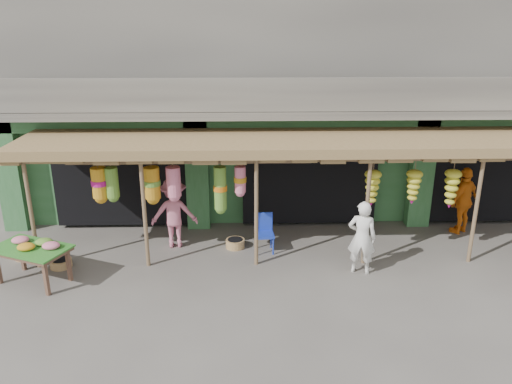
{
  "coord_description": "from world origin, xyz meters",
  "views": [
    {
      "loc": [
        -1.8,
        -10.62,
        5.39
      ],
      "look_at": [
        -1.47,
        1.0,
        1.36
      ],
      "focal_mm": 35.0,
      "sensor_mm": 36.0,
      "label": 1
    }
  ],
  "objects_px": {
    "person_vendor": "(464,200)",
    "person_shopper": "(174,213)",
    "blue_chair": "(264,230)",
    "person_front": "(362,238)",
    "flower_table": "(32,249)"
  },
  "relations": [
    {
      "from": "blue_chair",
      "to": "person_vendor",
      "type": "bearing_deg",
      "value": 5.24
    },
    {
      "from": "flower_table",
      "to": "blue_chair",
      "type": "height_order",
      "value": "flower_table"
    },
    {
      "from": "flower_table",
      "to": "person_vendor",
      "type": "xyz_separation_m",
      "value": [
        10.29,
        2.37,
        0.13
      ]
    },
    {
      "from": "person_front",
      "to": "person_vendor",
      "type": "bearing_deg",
      "value": -129.0
    },
    {
      "from": "flower_table",
      "to": "person_shopper",
      "type": "relative_size",
      "value": 1.04
    },
    {
      "from": "flower_table",
      "to": "person_vendor",
      "type": "distance_m",
      "value": 10.56
    },
    {
      "from": "blue_chair",
      "to": "person_shopper",
      "type": "height_order",
      "value": "person_shopper"
    },
    {
      "from": "person_vendor",
      "to": "person_shopper",
      "type": "xyz_separation_m",
      "value": [
        -7.5,
        -0.64,
        -0.01
      ]
    },
    {
      "from": "person_shopper",
      "to": "flower_table",
      "type": "bearing_deg",
      "value": 28.54
    },
    {
      "from": "person_shopper",
      "to": "person_vendor",
      "type": "bearing_deg",
      "value": -178.42
    },
    {
      "from": "person_front",
      "to": "person_shopper",
      "type": "height_order",
      "value": "person_shopper"
    },
    {
      "from": "flower_table",
      "to": "person_vendor",
      "type": "relative_size",
      "value": 1.02
    },
    {
      "from": "person_vendor",
      "to": "person_shopper",
      "type": "height_order",
      "value": "person_vendor"
    },
    {
      "from": "person_shopper",
      "to": "person_front",
      "type": "bearing_deg",
      "value": 157.43
    },
    {
      "from": "flower_table",
      "to": "person_vendor",
      "type": "height_order",
      "value": "person_vendor"
    }
  ]
}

